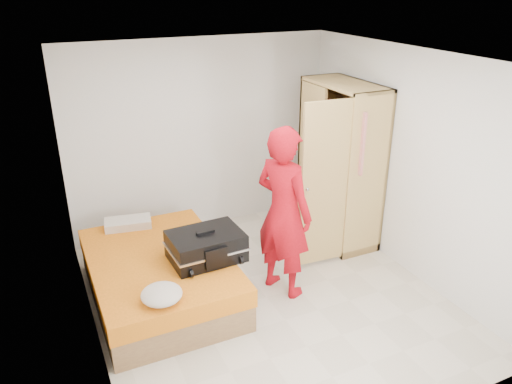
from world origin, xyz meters
name	(u,v)px	position (x,y,z in m)	size (l,w,h in m)	color
room	(267,190)	(0.00, 0.00, 1.30)	(4.00, 4.02, 2.60)	beige
bed	(160,277)	(-1.05, 0.52, 0.25)	(1.42, 2.02, 0.50)	olive
wardrobe	(339,169)	(1.45, 0.86, 1.00)	(1.17, 1.20, 2.10)	tan
person	(284,212)	(0.24, 0.09, 0.96)	(0.70, 0.46, 1.92)	red
suitcase	(206,246)	(-0.59, 0.27, 0.65)	(0.80, 0.61, 0.33)	black
round_cushion	(162,294)	(-1.22, -0.27, 0.57)	(0.39, 0.39, 0.15)	beige
pillow	(128,223)	(-1.19, 1.37, 0.55)	(0.54, 0.28, 0.10)	beige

